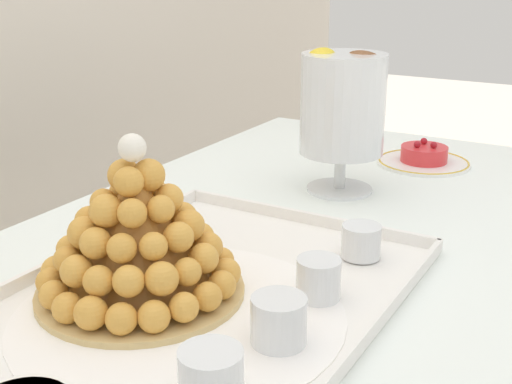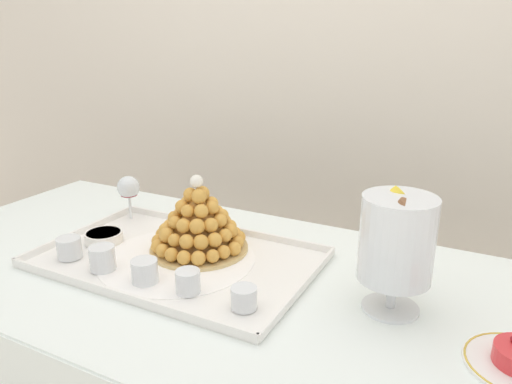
{
  "view_description": "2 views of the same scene",
  "coord_description": "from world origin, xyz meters",
  "px_view_note": "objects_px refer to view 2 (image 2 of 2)",
  "views": [
    {
      "loc": [
        -0.68,
        -0.43,
        1.14
      ],
      "look_at": [
        0.09,
        0.01,
        0.83
      ],
      "focal_mm": 47.79,
      "sensor_mm": 36.0,
      "label": 1
    },
    {
      "loc": [
        0.56,
        -0.88,
        1.28
      ],
      "look_at": [
        0.08,
        0.05,
        0.93
      ],
      "focal_mm": 33.61,
      "sensor_mm": 36.0,
      "label": 2
    }
  ],
  "objects_px": {
    "serving_tray": "(178,259)",
    "dessert_cup_left": "(69,248)",
    "macaron_goblet": "(397,241)",
    "dessert_cup_centre": "(145,272)",
    "dessert_cup_mid_right": "(188,282)",
    "dessert_cup_right": "(244,298)",
    "dessert_cup_mid_left": "(102,259)",
    "creme_brulee_ramekin": "(104,237)",
    "croquembouche": "(198,223)",
    "wine_glass": "(129,189)"
  },
  "relations": [
    {
      "from": "serving_tray",
      "to": "dessert_cup_left",
      "type": "bearing_deg",
      "value": -154.16
    },
    {
      "from": "macaron_goblet",
      "to": "dessert_cup_left",
      "type": "bearing_deg",
      "value": -169.4
    },
    {
      "from": "macaron_goblet",
      "to": "dessert_cup_centre",
      "type": "bearing_deg",
      "value": -163.37
    },
    {
      "from": "dessert_cup_mid_right",
      "to": "macaron_goblet",
      "type": "distance_m",
      "value": 0.45
    },
    {
      "from": "dessert_cup_right",
      "to": "serving_tray",
      "type": "bearing_deg",
      "value": 154.46
    },
    {
      "from": "dessert_cup_mid_left",
      "to": "creme_brulee_ramekin",
      "type": "height_order",
      "value": "dessert_cup_mid_left"
    },
    {
      "from": "dessert_cup_centre",
      "to": "creme_brulee_ramekin",
      "type": "xyz_separation_m",
      "value": [
        -0.24,
        0.12,
        -0.01
      ]
    },
    {
      "from": "serving_tray",
      "to": "dessert_cup_right",
      "type": "height_order",
      "value": "dessert_cup_right"
    },
    {
      "from": "dessert_cup_mid_right",
      "to": "dessert_cup_left",
      "type": "bearing_deg",
      "value": 179.3
    },
    {
      "from": "creme_brulee_ramekin",
      "to": "dessert_cup_centre",
      "type": "bearing_deg",
      "value": -26.53
    },
    {
      "from": "dessert_cup_left",
      "to": "dessert_cup_right",
      "type": "bearing_deg",
      "value": -0.46
    },
    {
      "from": "creme_brulee_ramekin",
      "to": "serving_tray",
      "type": "bearing_deg",
      "value": 1.95
    },
    {
      "from": "serving_tray",
      "to": "dessert_cup_centre",
      "type": "xyz_separation_m",
      "value": [
        0.01,
        -0.13,
        0.03
      ]
    },
    {
      "from": "macaron_goblet",
      "to": "dessert_cup_mid_left",
      "type": "bearing_deg",
      "value": -166.61
    },
    {
      "from": "croquembouche",
      "to": "dessert_cup_left",
      "type": "distance_m",
      "value": 0.33
    },
    {
      "from": "dessert_cup_left",
      "to": "macaron_goblet",
      "type": "height_order",
      "value": "macaron_goblet"
    },
    {
      "from": "creme_brulee_ramekin",
      "to": "dessert_cup_mid_left",
      "type": "bearing_deg",
      "value": -46.43
    },
    {
      "from": "dessert_cup_centre",
      "to": "dessert_cup_mid_right",
      "type": "distance_m",
      "value": 0.11
    },
    {
      "from": "serving_tray",
      "to": "dessert_cup_centre",
      "type": "relative_size",
      "value": 11.23
    },
    {
      "from": "dessert_cup_centre",
      "to": "dessert_cup_right",
      "type": "bearing_deg",
      "value": 1.55
    },
    {
      "from": "dessert_cup_mid_right",
      "to": "dessert_cup_right",
      "type": "relative_size",
      "value": 1.0
    },
    {
      "from": "croquembouche",
      "to": "dessert_cup_centre",
      "type": "bearing_deg",
      "value": -93.62
    },
    {
      "from": "dessert_cup_left",
      "to": "dessert_cup_right",
      "type": "xyz_separation_m",
      "value": [
        0.5,
        -0.0,
        -0.0
      ]
    },
    {
      "from": "dessert_cup_right",
      "to": "wine_glass",
      "type": "xyz_separation_m",
      "value": [
        -0.55,
        0.29,
        0.07
      ]
    },
    {
      "from": "serving_tray",
      "to": "dessert_cup_left",
      "type": "relative_size",
      "value": 11.25
    },
    {
      "from": "dessert_cup_left",
      "to": "dessert_cup_right",
      "type": "distance_m",
      "value": 0.5
    },
    {
      "from": "wine_glass",
      "to": "dessert_cup_centre",
      "type": "bearing_deg",
      "value": -44.24
    },
    {
      "from": "serving_tray",
      "to": "dessert_cup_centre",
      "type": "distance_m",
      "value": 0.13
    },
    {
      "from": "serving_tray",
      "to": "dessert_cup_mid_right",
      "type": "distance_m",
      "value": 0.17
    },
    {
      "from": "serving_tray",
      "to": "dessert_cup_mid_left",
      "type": "height_order",
      "value": "dessert_cup_mid_left"
    },
    {
      "from": "dessert_cup_mid_left",
      "to": "wine_glass",
      "type": "relative_size",
      "value": 0.43
    },
    {
      "from": "croquembouche",
      "to": "dessert_cup_mid_right",
      "type": "height_order",
      "value": "croquembouche"
    },
    {
      "from": "dessert_cup_left",
      "to": "wine_glass",
      "type": "bearing_deg",
      "value": 100.16
    },
    {
      "from": "creme_brulee_ramekin",
      "to": "wine_glass",
      "type": "height_order",
      "value": "wine_glass"
    },
    {
      "from": "macaron_goblet",
      "to": "wine_glass",
      "type": "height_order",
      "value": "macaron_goblet"
    },
    {
      "from": "dessert_cup_mid_left",
      "to": "dessert_cup_centre",
      "type": "bearing_deg",
      "value": -0.36
    },
    {
      "from": "dessert_cup_centre",
      "to": "creme_brulee_ramekin",
      "type": "bearing_deg",
      "value": 153.47
    },
    {
      "from": "dessert_cup_mid_right",
      "to": "creme_brulee_ramekin",
      "type": "xyz_separation_m",
      "value": [
        -0.36,
        0.12,
        -0.01
      ]
    },
    {
      "from": "croquembouche",
      "to": "wine_glass",
      "type": "bearing_deg",
      "value": 163.38
    },
    {
      "from": "dessert_cup_mid_left",
      "to": "wine_glass",
      "type": "bearing_deg",
      "value": 120.54
    },
    {
      "from": "dessert_cup_left",
      "to": "macaron_goblet",
      "type": "bearing_deg",
      "value": 10.6
    },
    {
      "from": "dessert_cup_right",
      "to": "macaron_goblet",
      "type": "xyz_separation_m",
      "value": [
        0.27,
        0.15,
        0.13
      ]
    },
    {
      "from": "dessert_cup_left",
      "to": "dessert_cup_centre",
      "type": "relative_size",
      "value": 1.0
    },
    {
      "from": "serving_tray",
      "to": "dessert_cup_mid_right",
      "type": "relative_size",
      "value": 12.54
    },
    {
      "from": "croquembouche",
      "to": "dessert_cup_centre",
      "type": "distance_m",
      "value": 0.21
    },
    {
      "from": "dessert_cup_mid_left",
      "to": "macaron_goblet",
      "type": "bearing_deg",
      "value": 13.39
    },
    {
      "from": "serving_tray",
      "to": "creme_brulee_ramekin",
      "type": "bearing_deg",
      "value": -178.05
    },
    {
      "from": "croquembouche",
      "to": "dessert_cup_left",
      "type": "xyz_separation_m",
      "value": [
        -0.26,
        -0.19,
        -0.05
      ]
    },
    {
      "from": "dessert_cup_left",
      "to": "dessert_cup_mid_left",
      "type": "xyz_separation_m",
      "value": [
        0.12,
        -0.01,
        0.0
      ]
    },
    {
      "from": "serving_tray",
      "to": "macaron_goblet",
      "type": "xyz_separation_m",
      "value": [
        0.52,
        0.02,
        0.15
      ]
    }
  ]
}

